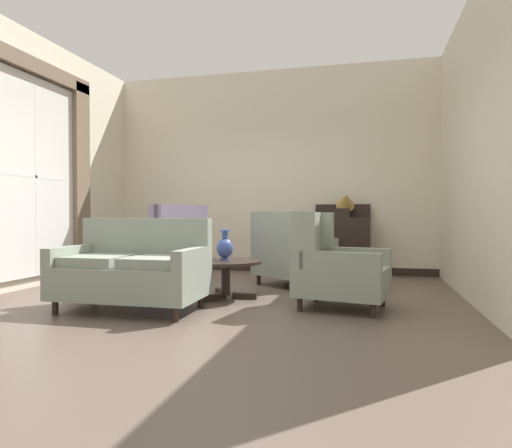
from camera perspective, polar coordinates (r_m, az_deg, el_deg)
name	(u,v)px	position (r m, az deg, el deg)	size (l,w,h in m)	color
ground	(215,303)	(4.98, -5.29, -9.97)	(7.84, 7.84, 0.00)	brown
wall_back	(269,171)	(7.62, 1.72, 6.73)	(5.65, 0.08, 3.40)	beige
wall_left	(51,163)	(7.02, -24.70, 7.09)	(0.08, 3.92, 3.40)	beige
wall_right	(471,149)	(5.62, 25.78, 8.58)	(0.08, 3.92, 3.40)	beige
baseboard_back	(269,268)	(7.59, 1.62, -5.64)	(5.49, 0.03, 0.12)	black
window_with_curtains	(37,165)	(6.65, -26.23, 6.83)	(0.12, 2.14, 2.93)	silver
coffee_table	(226,268)	(5.16, -3.90, -5.57)	(0.84, 0.84, 0.44)	black
porcelain_vase	(225,247)	(5.15, -4.00, -2.99)	(0.19, 0.19, 0.35)	#384C93
settee	(133,270)	(4.70, -15.45, -5.72)	(1.45, 0.82, 0.93)	gray
armchair_foreground_right	(334,268)	(4.69, 9.95, -5.51)	(1.00, 0.87, 0.99)	gray
armchair_near_window	(290,254)	(6.10, 4.37, -3.89)	(1.19, 1.20, 1.01)	gray
armchair_near_sideboard	(168,252)	(6.16, -11.14, -3.57)	(1.11, 1.10, 1.10)	slate
side_table	(295,258)	(5.94, 5.03, -4.32)	(0.46, 0.46, 0.66)	black
sideboard	(342,243)	(7.14, 10.92, -2.37)	(0.86, 0.35, 1.13)	black
gramophone	(345,204)	(7.05, 11.26, 2.55)	(0.34, 0.40, 0.46)	black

